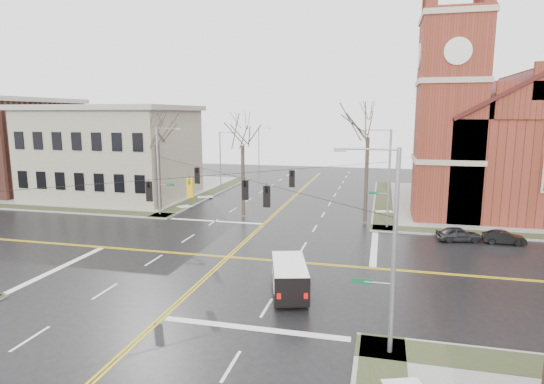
% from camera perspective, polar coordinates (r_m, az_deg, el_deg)
% --- Properties ---
extents(ground, '(120.00, 120.00, 0.00)m').
position_cam_1_polar(ground, '(34.20, -5.53, -8.12)').
color(ground, black).
rests_on(ground, ground).
extents(sidewalks, '(80.00, 80.00, 0.17)m').
position_cam_1_polar(sidewalks, '(34.18, -5.53, -8.00)').
color(sidewalks, gray).
rests_on(sidewalks, ground).
extents(road_markings, '(100.00, 100.00, 0.01)m').
position_cam_1_polar(road_markings, '(34.20, -5.53, -8.11)').
color(road_markings, gold).
rests_on(road_markings, ground).
extents(church, '(24.28, 27.48, 27.50)m').
position_cam_1_polar(church, '(57.23, 27.99, 6.60)').
color(church, maroon).
rests_on(church, ground).
extents(civic_building_a, '(18.00, 14.00, 11.00)m').
position_cam_1_polar(civic_building_a, '(60.61, -19.22, 4.53)').
color(civic_building_a, gray).
rests_on(civic_building_a, ground).
extents(signal_pole_ne, '(2.75, 0.22, 9.00)m').
position_cam_1_polar(signal_pole_ne, '(42.56, 14.25, 2.01)').
color(signal_pole_ne, gray).
rests_on(signal_pole_ne, ground).
extents(signal_pole_nw, '(2.75, 0.22, 9.00)m').
position_cam_1_polar(signal_pole_nw, '(47.99, -13.92, 2.87)').
color(signal_pole_nw, gray).
rests_on(signal_pole_nw, ground).
extents(signal_pole_se, '(2.75, 0.22, 9.00)m').
position_cam_1_polar(signal_pole_se, '(19.98, 14.61, -6.64)').
color(signal_pole_se, gray).
rests_on(signal_pole_se, ground).
extents(span_wires, '(23.02, 23.02, 0.03)m').
position_cam_1_polar(span_wires, '(32.84, -5.71, 2.23)').
color(span_wires, black).
rests_on(span_wires, ground).
extents(traffic_signals, '(8.21, 8.26, 1.30)m').
position_cam_1_polar(traffic_signals, '(32.32, -6.07, 0.76)').
color(traffic_signals, black).
rests_on(traffic_signals, ground).
extents(streetlight_north_a, '(2.30, 0.20, 8.00)m').
position_cam_1_polar(streetlight_north_a, '(62.80, -6.39, 4.23)').
color(streetlight_north_a, gray).
rests_on(streetlight_north_a, ground).
extents(streetlight_north_b, '(2.30, 0.20, 8.00)m').
position_cam_1_polar(streetlight_north_b, '(81.80, -1.56, 5.57)').
color(streetlight_north_b, gray).
rests_on(streetlight_north_b, ground).
extents(cargo_van, '(3.17, 5.29, 1.89)m').
position_cam_1_polar(cargo_van, '(27.24, 2.17, -10.34)').
color(cargo_van, white).
rests_on(cargo_van, ground).
extents(parked_car_a, '(3.81, 2.21, 1.22)m').
position_cam_1_polar(parked_car_a, '(40.99, 22.34, -4.91)').
color(parked_car_a, black).
rests_on(parked_car_a, ground).
extents(parked_car_b, '(3.27, 1.16, 1.07)m').
position_cam_1_polar(parked_car_b, '(41.73, 27.10, -5.11)').
color(parked_car_b, black).
rests_on(parked_car_b, ground).
extents(tree_nw_far, '(4.00, 4.00, 10.69)m').
position_cam_1_polar(tree_nw_far, '(50.59, -14.19, 6.39)').
color(tree_nw_far, '#342C21').
rests_on(tree_nw_far, ground).
extents(tree_nw_near, '(4.00, 4.00, 10.76)m').
position_cam_1_polar(tree_nw_near, '(46.08, -3.72, 6.42)').
color(tree_nw_near, '#342C21').
rests_on(tree_nw_near, ground).
extents(tree_ne, '(4.00, 4.00, 12.22)m').
position_cam_1_polar(tree_ne, '(44.09, 11.96, 7.43)').
color(tree_ne, '#342C21').
rests_on(tree_ne, ground).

